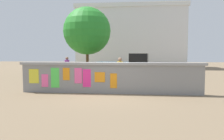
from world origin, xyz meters
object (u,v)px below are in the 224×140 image
bicycle_far (148,82)px  tree_roadside (87,31)px  bicycle_near (68,81)px  person_walking (120,69)px  person_bystander (67,66)px  motorcycle (69,75)px  auto_rickshaw_truck (125,67)px

bicycle_far → tree_roadside: (-4.94, 7.62, 3.46)m
bicycle_near → bicycle_far: (4.27, 0.04, 0.00)m
bicycle_far → person_walking: person_walking is taller
person_walking → person_bystander: size_ratio=1.00×
motorcycle → tree_roadside: bearing=90.6°
auto_rickshaw_truck → motorcycle: (-3.45, -1.78, -0.44)m
person_bystander → person_walking: bearing=-34.3°
motorcycle → person_walking: bearing=-19.7°
bicycle_near → person_walking: bearing=17.1°
bicycle_near → tree_roadside: bearing=95.0°
bicycle_near → tree_roadside: 8.44m
person_walking → tree_roadside: tree_roadside is taller
motorcycle → person_walking: 3.59m
person_bystander → tree_roadside: tree_roadside is taller
bicycle_far → person_bystander: (-5.48, 3.48, 0.62)m
motorcycle → tree_roadside: 6.56m
auto_rickshaw_truck → motorcycle: size_ratio=1.96×
bicycle_far → person_walking: (-1.54, 0.79, 0.62)m
person_bystander → bicycle_near: bearing=-71.2°
bicycle_near → bicycle_far: bearing=0.6°
motorcycle → bicycle_far: size_ratio=1.11×
person_walking → tree_roadside: (-3.40, 6.83, 2.83)m
auto_rickshaw_truck → bicycle_far: bearing=-69.1°
motorcycle → person_walking: person_walking is taller
bicycle_near → person_walking: 2.92m
person_bystander → auto_rickshaw_truck: bearing=4.2°
auto_rickshaw_truck → person_walking: size_ratio=2.31×
bicycle_far → person_walking: 1.84m
bicycle_near → person_walking: person_walking is taller
auto_rickshaw_truck → tree_roadside: (-3.50, 3.85, 2.92)m
bicycle_near → person_walking: (2.73, 0.84, 0.62)m
bicycle_far → tree_roadside: size_ratio=0.29×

